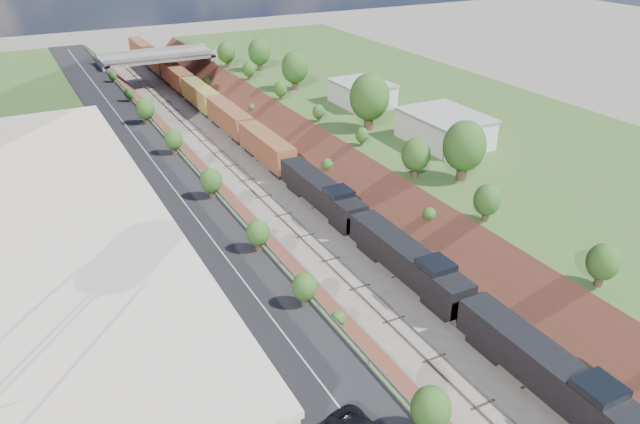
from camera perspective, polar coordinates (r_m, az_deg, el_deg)
platform_left at (r=82.08m, az=-26.08°, el=-0.38°), size 44.00×180.00×5.00m
platform_right at (r=104.30m, az=12.55°, el=7.06°), size 44.00×180.00×5.00m
embankment_left at (r=85.56m, az=-11.16°, el=1.12°), size 10.00×180.00×10.00m
embankment_right at (r=93.27m, az=1.83°, el=3.76°), size 10.00×180.00×10.00m
rail_left_track at (r=87.90m, az=-5.95°, el=2.25°), size 1.58×180.00×0.18m
rail_right_track at (r=89.74m, az=-2.87°, el=2.88°), size 1.58×180.00×0.18m
road at (r=82.61m, az=-14.43°, el=3.67°), size 8.00×180.00×0.10m
guardrail at (r=83.14m, az=-11.71°, el=4.48°), size 0.10×171.00×0.70m
commercial_building at (r=59.69m, az=-21.15°, el=-2.62°), size 14.30×62.30×7.00m
overpass at (r=143.98m, az=-14.60°, el=13.05°), size 24.50×8.30×7.40m
white_building_near at (r=91.27m, az=11.31°, el=7.44°), size 9.00×12.00×4.00m
white_building_far at (r=108.29m, az=3.86°, el=10.71°), size 8.00×10.00×3.60m
tree_right_large at (r=77.85m, az=13.07°, el=5.87°), size 5.25×5.25×7.61m
tree_left_crest at (r=49.24m, az=1.37°, el=-9.10°), size 2.45×2.45×3.55m
freight_train at (r=108.89m, az=-8.03°, el=8.31°), size 3.08×156.64×4.59m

